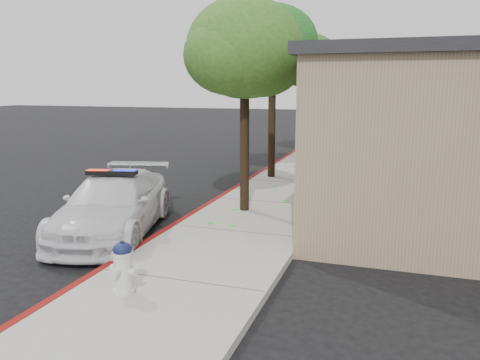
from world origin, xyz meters
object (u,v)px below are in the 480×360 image
object	(u,v)px
police_car	(113,204)
street_tree_mid	(273,48)
clapboard_building	(446,122)
street_tree_near	(245,53)
street_tree_far	(308,63)
fire_hydrant	(123,267)

from	to	relation	value
police_car	street_tree_mid	distance (m)	8.68
clapboard_building	street_tree_mid	xyz separation A→B (m)	(-5.99, -2.15, 2.61)
street_tree_near	street_tree_far	xyz separation A→B (m)	(-0.51, 11.54, 0.23)
clapboard_building	street_tree_near	distance (m)	9.19
fire_hydrant	street_tree_mid	xyz separation A→B (m)	(-0.32, 10.59, 4.15)
clapboard_building	police_car	bearing A→B (deg)	-129.35
street_tree_near	street_tree_mid	size ratio (longest dim) A/B	0.90
clapboard_building	street_tree_near	size ratio (longest dim) A/B	3.81
street_tree_far	street_tree_near	bearing A→B (deg)	-87.47
clapboard_building	street_tree_near	world-z (taller)	street_tree_near
street_tree_near	street_tree_far	world-z (taller)	street_tree_far
street_tree_mid	clapboard_building	bearing A→B (deg)	19.73
police_car	street_tree_mid	bearing A→B (deg)	61.32
police_car	clapboard_building	bearing A→B (deg)	36.12
clapboard_building	police_car	size ratio (longest dim) A/B	4.05
street_tree_mid	street_tree_far	xyz separation A→B (m)	(0.05, 6.59, -0.26)
fire_hydrant	street_tree_mid	size ratio (longest dim) A/B	0.14
fire_hydrant	street_tree_mid	distance (m)	11.38
street_tree_near	street_tree_mid	distance (m)	5.01
street_tree_near	clapboard_building	bearing A→B (deg)	52.56
clapboard_building	fire_hydrant	bearing A→B (deg)	-114.02
street_tree_near	street_tree_far	size ratio (longest dim) A/B	0.95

